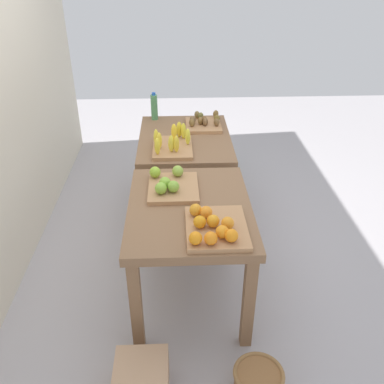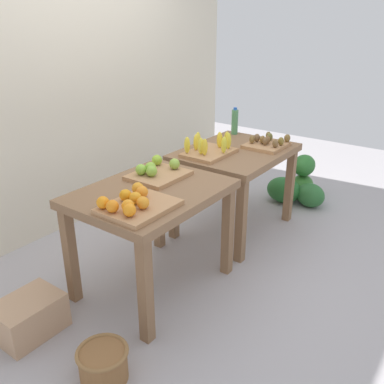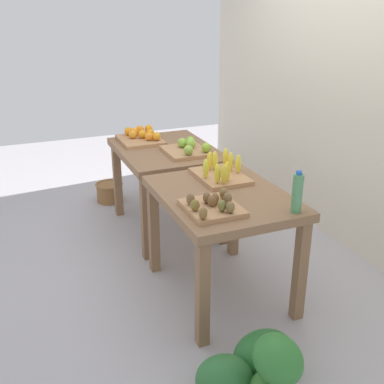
% 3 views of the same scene
% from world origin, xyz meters
% --- Properties ---
extents(ground_plane, '(8.00, 8.00, 0.00)m').
position_xyz_m(ground_plane, '(0.00, 0.00, 0.00)').
color(ground_plane, '#A8A3A7').
extents(back_wall, '(4.40, 0.12, 3.00)m').
position_xyz_m(back_wall, '(0.00, 1.35, 1.50)').
color(back_wall, beige).
rests_on(back_wall, ground_plane).
extents(display_table_left, '(1.04, 0.80, 0.77)m').
position_xyz_m(display_table_left, '(-0.56, 0.00, 0.66)').
color(display_table_left, brown).
rests_on(display_table_left, ground_plane).
extents(display_table_right, '(1.04, 0.80, 0.77)m').
position_xyz_m(display_table_right, '(0.56, 0.00, 0.66)').
color(display_table_right, brown).
rests_on(display_table_right, ground_plane).
extents(orange_bin, '(0.44, 0.36, 0.11)m').
position_xyz_m(orange_bin, '(-0.86, -0.13, 0.81)').
color(orange_bin, tan).
rests_on(orange_bin, display_table_left).
extents(apple_bin, '(0.40, 0.34, 0.11)m').
position_xyz_m(apple_bin, '(-0.35, 0.12, 0.81)').
color(apple_bin, tan).
rests_on(apple_bin, display_table_left).
extents(banana_crate, '(0.44, 0.32, 0.17)m').
position_xyz_m(banana_crate, '(0.31, 0.11, 0.82)').
color(banana_crate, tan).
rests_on(banana_crate, display_table_right).
extents(kiwi_bin, '(0.37, 0.32, 0.10)m').
position_xyz_m(kiwi_bin, '(0.79, -0.18, 0.80)').
color(kiwi_bin, tan).
rests_on(kiwi_bin, display_table_right).
extents(water_bottle, '(0.06, 0.06, 0.26)m').
position_xyz_m(water_bottle, '(1.00, 0.28, 0.89)').
color(water_bottle, '#4C8C59').
rests_on(water_bottle, display_table_right).
extents(watermelon_pile, '(0.57, 0.64, 0.47)m').
position_xyz_m(watermelon_pile, '(1.51, -0.23, 0.17)').
color(watermelon_pile, '#32732B').
rests_on(watermelon_pile, ground_plane).
extents(wicker_basket, '(0.29, 0.29, 0.20)m').
position_xyz_m(wicker_basket, '(-1.39, -0.35, 0.11)').
color(wicker_basket, brown).
rests_on(wicker_basket, ground_plane).
extents(cardboard_produce_box, '(0.40, 0.30, 0.24)m').
position_xyz_m(cardboard_produce_box, '(-1.41, 0.30, 0.12)').
color(cardboard_produce_box, tan).
rests_on(cardboard_produce_box, ground_plane).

